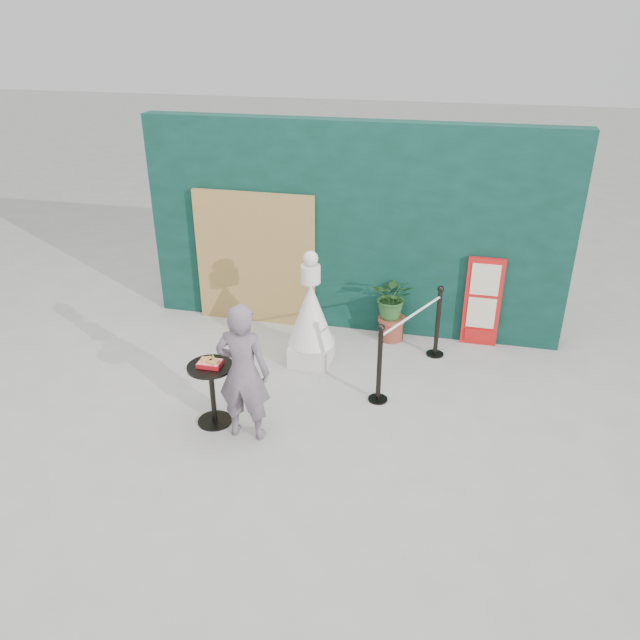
# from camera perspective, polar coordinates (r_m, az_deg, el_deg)

# --- Properties ---
(ground) EXTENTS (60.00, 60.00, 0.00)m
(ground) POSITION_cam_1_polar(r_m,az_deg,el_deg) (6.90, -2.37, -11.82)
(ground) COLOR #ADAAA5
(ground) RESTS_ON ground
(back_wall) EXTENTS (6.00, 0.30, 3.00)m
(back_wall) POSITION_cam_1_polar(r_m,az_deg,el_deg) (8.94, 2.94, 8.29)
(back_wall) COLOR black
(back_wall) RESTS_ON ground
(bamboo_fence) EXTENTS (1.80, 0.08, 2.00)m
(bamboo_fence) POSITION_cam_1_polar(r_m,az_deg,el_deg) (9.26, -5.96, 5.54)
(bamboo_fence) COLOR tan
(bamboo_fence) RESTS_ON ground
(woman) EXTENTS (0.59, 0.40, 1.61)m
(woman) POSITION_cam_1_polar(r_m,az_deg,el_deg) (6.73, -7.03, -4.78)
(woman) COLOR slate
(woman) RESTS_ON ground
(menu_board) EXTENTS (0.50, 0.07, 1.30)m
(menu_board) POSITION_cam_1_polar(r_m,az_deg,el_deg) (8.94, 14.63, 1.58)
(menu_board) COLOR red
(menu_board) RESTS_ON ground
(statue) EXTENTS (0.62, 0.62, 1.59)m
(statue) POSITION_cam_1_polar(r_m,az_deg,el_deg) (8.18, -0.83, 0.12)
(statue) COLOR silver
(statue) RESTS_ON ground
(cafe_table) EXTENTS (0.52, 0.52, 0.75)m
(cafe_table) POSITION_cam_1_polar(r_m,az_deg,el_deg) (7.15, -9.86, -5.87)
(cafe_table) COLOR black
(cafe_table) RESTS_ON ground
(food_basket) EXTENTS (0.26, 0.19, 0.11)m
(food_basket) POSITION_cam_1_polar(r_m,az_deg,el_deg) (7.00, -10.02, -3.86)
(food_basket) COLOR #B0121B
(food_basket) RESTS_ON cafe_table
(planter) EXTENTS (0.58, 0.51, 0.99)m
(planter) POSITION_cam_1_polar(r_m,az_deg,el_deg) (8.87, 6.65, 1.59)
(planter) COLOR brown
(planter) RESTS_ON ground
(stanchion_barrier) EXTENTS (0.84, 1.54, 1.03)m
(stanchion_barrier) POSITION_cam_1_polar(r_m,az_deg,el_deg) (8.01, 8.27, -2.04)
(stanchion_barrier) COLOR black
(stanchion_barrier) RESTS_ON ground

